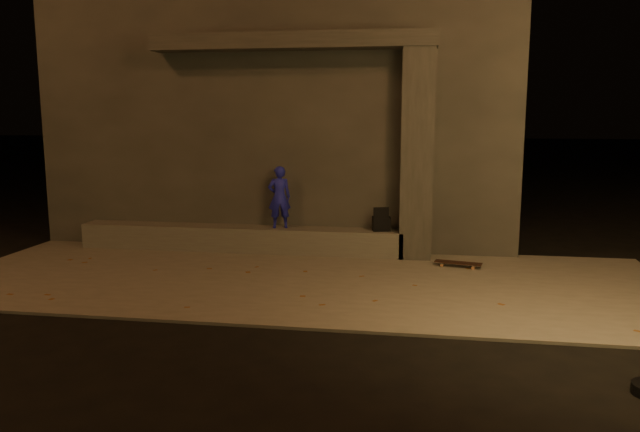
% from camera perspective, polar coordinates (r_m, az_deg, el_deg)
% --- Properties ---
extents(ground, '(120.00, 120.00, 0.00)m').
position_cam_1_polar(ground, '(7.79, -4.54, -9.74)').
color(ground, black).
rests_on(ground, ground).
extents(sidewalk, '(11.00, 4.40, 0.04)m').
position_cam_1_polar(sidewalk, '(9.66, -1.69, -5.81)').
color(sidewalk, '#656159').
rests_on(sidewalk, ground).
extents(building, '(9.00, 5.10, 5.22)m').
position_cam_1_polar(building, '(13.92, -2.25, 9.60)').
color(building, '#33302E').
rests_on(building, ground).
extents(ledge, '(6.00, 0.55, 0.45)m').
position_cam_1_polar(ledge, '(11.61, -7.32, -2.05)').
color(ledge, '#55514D').
rests_on(ledge, sidewalk).
extents(column, '(0.55, 0.55, 3.60)m').
position_cam_1_polar(column, '(10.92, 8.89, 5.54)').
color(column, '#33302E').
rests_on(column, sidewalk).
extents(canopy, '(5.00, 0.70, 0.28)m').
position_cam_1_polar(canopy, '(11.25, -2.56, 15.65)').
color(canopy, '#33302E').
rests_on(canopy, column).
extents(skateboarder, '(0.47, 0.38, 1.13)m').
position_cam_1_polar(skateboarder, '(11.29, -3.73, 1.74)').
color(skateboarder, '#1A1BA9').
rests_on(skateboarder, ledge).
extents(backpack, '(0.35, 0.27, 0.43)m').
position_cam_1_polar(backpack, '(11.08, 5.63, -0.60)').
color(backpack, black).
rests_on(backpack, ledge).
extents(skateboard, '(0.79, 0.35, 0.08)m').
position_cam_1_polar(skateboard, '(10.55, 12.51, -4.23)').
color(skateboard, black).
rests_on(skateboard, sidewalk).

